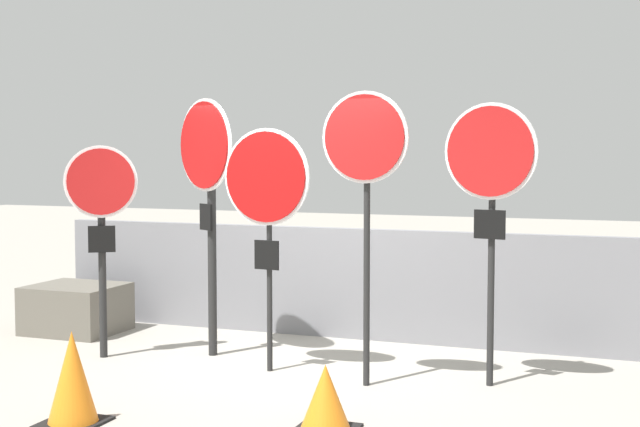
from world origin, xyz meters
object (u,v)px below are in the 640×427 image
Objects in this scene: stop_sign_4 at (490,174)px; storage_crate at (76,309)px; stop_sign_0 at (101,209)px; stop_sign_1 at (207,176)px; stop_sign_3 at (365,161)px; stop_sign_2 at (266,191)px; traffic_cone_1 at (325,398)px; traffic_cone_0 at (72,378)px.

stop_sign_4 is 5.09m from storage_crate.
storage_crate is (-1.03, 0.97, -1.22)m from stop_sign_0.
stop_sign_1 is at bearing -7.93° from stop_sign_0.
stop_sign_3 is (1.82, -0.56, 0.16)m from stop_sign_1.
stop_sign_2 is 2.34m from traffic_cone_1.
stop_sign_1 is 2.54m from storage_crate.
stop_sign_3 is at bearing 13.06° from stop_sign_1.
stop_sign_0 is at bearing -123.52° from stop_sign_1.
traffic_cone_1 is at bearing -31.25° from storage_crate.
stop_sign_2 reaches higher than traffic_cone_1.
stop_sign_4 is (2.83, -0.19, 0.05)m from stop_sign_1.
stop_sign_4 is 2.50× the size of storage_crate.
stop_sign_1 reaches higher than traffic_cone_1.
traffic_cone_0 is at bearing -103.49° from stop_sign_2.
stop_sign_3 reaches higher than stop_sign_0.
stop_sign_1 is at bearing 136.39° from traffic_cone_1.
stop_sign_3 reaches higher than stop_sign_4.
stop_sign_1 is 2.77m from traffic_cone_0.
stop_sign_3 reaches higher than stop_sign_2.
stop_sign_2 reaches higher than traffic_cone_0.
traffic_cone_0 is at bearing -131.24° from stop_sign_4.
stop_sign_4 is at bearing 25.07° from stop_sign_3.
stop_sign_2 is at bearing -163.77° from stop_sign_4.
stop_sign_2 is at bearing 69.83° from traffic_cone_0.
storage_crate is at bearing 168.64° from stop_sign_3.
stop_sign_1 reaches higher than storage_crate.
storage_crate is at bearing 148.75° from traffic_cone_1.
stop_sign_4 is (2.01, 0.21, 0.16)m from stop_sign_2.
stop_sign_1 is 2.84m from stop_sign_4.
stop_sign_2 is at bearing 4.58° from stop_sign_1.
stop_sign_4 is at bearing 38.43° from traffic_cone_0.
stop_sign_2 is 0.88× the size of stop_sign_3.
traffic_cone_1 is 0.50× the size of storage_crate.
stop_sign_3 is 1.08m from stop_sign_4.
traffic_cone_0 is 1.42× the size of traffic_cone_1.
stop_sign_0 is at bearing -171.22° from stop_sign_2.
stop_sign_4 is at bearing 26.47° from stop_sign_1.
stop_sign_3 is (2.75, -0.11, 0.48)m from stop_sign_0.
stop_sign_2 reaches higher than storage_crate.
stop_sign_3 reaches higher than traffic_cone_1.
stop_sign_2 is 2.29× the size of storage_crate.
stop_sign_4 is (1.01, 0.38, -0.11)m from stop_sign_3.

